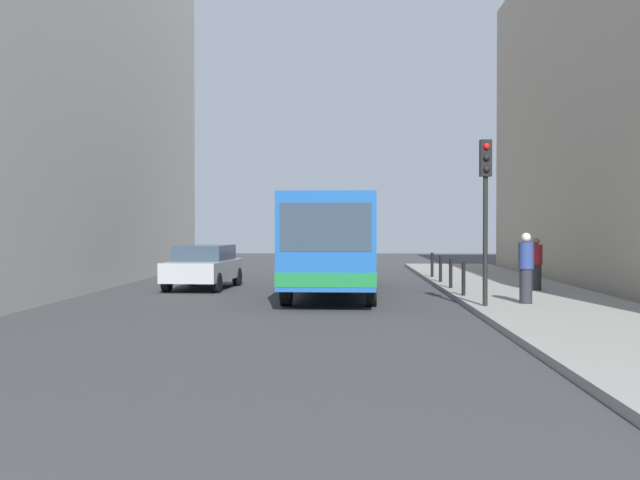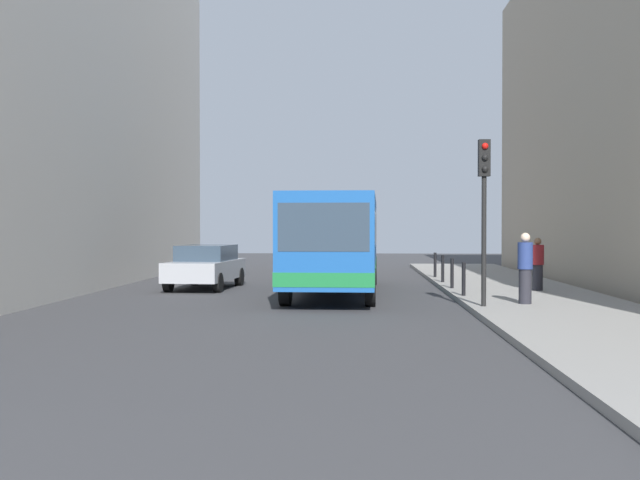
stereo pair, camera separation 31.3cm
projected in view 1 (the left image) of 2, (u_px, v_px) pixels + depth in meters
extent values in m
plane|color=#38383A|center=(342.00, 303.00, 21.58)|extent=(80.00, 80.00, 0.00)
cube|color=gray|center=(540.00, 301.00, 21.39)|extent=(4.40, 40.00, 0.15)
cube|color=#19519E|center=(335.00, 238.00, 24.66)|extent=(2.80, 11.06, 2.50)
cube|color=#197238|center=(335.00, 268.00, 24.68)|extent=(2.82, 11.08, 0.36)
cube|color=#2D3D4C|center=(325.00, 227.00, 19.18)|extent=(2.26, 0.12, 1.20)
cube|color=#2D3D4C|center=(336.00, 227.00, 25.15)|extent=(2.77, 9.47, 1.00)
cylinder|color=black|center=(371.00, 287.00, 20.72)|extent=(0.31, 1.01, 1.00)
cylinder|color=black|center=(286.00, 287.00, 20.86)|extent=(0.31, 1.01, 1.00)
cylinder|color=black|center=(371.00, 271.00, 28.50)|extent=(0.31, 1.01, 1.00)
cylinder|color=black|center=(309.00, 271.00, 28.64)|extent=(0.31, 1.01, 1.00)
cube|color=#A5A8AD|center=(204.00, 270.00, 26.55)|extent=(2.14, 4.53, 0.64)
cube|color=#2D3D4C|center=(205.00, 253.00, 26.69)|extent=(1.79, 2.58, 0.52)
cylinder|color=black|center=(217.00, 283.00, 24.97)|extent=(0.27, 0.66, 0.64)
cylinder|color=black|center=(167.00, 282.00, 25.16)|extent=(0.27, 0.66, 0.64)
cylinder|color=black|center=(237.00, 277.00, 27.95)|extent=(0.27, 0.66, 0.64)
cylinder|color=black|center=(192.00, 276.00, 28.14)|extent=(0.27, 0.66, 0.64)
cylinder|color=black|center=(485.00, 241.00, 19.32)|extent=(0.12, 0.12, 3.20)
cube|color=black|center=(486.00, 158.00, 19.29)|extent=(0.28, 0.24, 0.90)
sphere|color=red|center=(487.00, 146.00, 19.15)|extent=(0.16, 0.16, 0.16)
sphere|color=black|center=(487.00, 158.00, 19.16)|extent=(0.16, 0.16, 0.16)
sphere|color=black|center=(486.00, 169.00, 19.16)|extent=(0.16, 0.16, 0.16)
cylinder|color=black|center=(463.00, 279.00, 22.26)|extent=(0.11, 0.11, 0.95)
cylinder|color=black|center=(451.00, 273.00, 25.00)|extent=(0.11, 0.11, 0.95)
cylinder|color=black|center=(441.00, 269.00, 27.74)|extent=(0.11, 0.11, 0.95)
cylinder|color=black|center=(432.00, 265.00, 30.48)|extent=(0.11, 0.11, 0.95)
cylinder|color=#26262D|center=(526.00, 286.00, 19.96)|extent=(0.32, 0.32, 0.88)
cylinder|color=navy|center=(526.00, 256.00, 19.95)|extent=(0.38, 0.38, 0.68)
sphere|color=beige|center=(526.00, 237.00, 19.94)|extent=(0.24, 0.24, 0.24)
cylinder|color=#26262D|center=(536.00, 277.00, 24.14)|extent=(0.32, 0.32, 0.79)
cylinder|color=maroon|center=(536.00, 255.00, 24.12)|extent=(0.38, 0.38, 0.61)
sphere|color=#8C6647|center=(536.00, 241.00, 24.12)|extent=(0.22, 0.22, 0.22)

